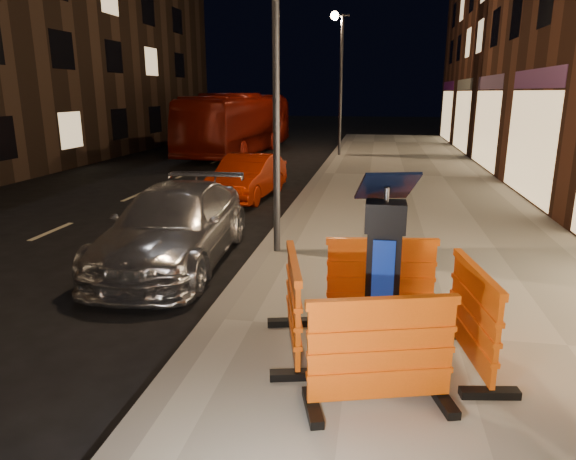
% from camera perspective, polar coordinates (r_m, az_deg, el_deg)
% --- Properties ---
extents(ground_plane, '(120.00, 120.00, 0.00)m').
position_cam_1_polar(ground_plane, '(6.83, -8.22, -10.84)').
color(ground_plane, black).
rests_on(ground_plane, ground).
extents(sidewalk, '(6.00, 60.00, 0.15)m').
position_cam_1_polar(sidewalk, '(6.58, 18.07, -11.80)').
color(sidewalk, gray).
rests_on(sidewalk, ground).
extents(kerb, '(0.30, 60.00, 0.15)m').
position_cam_1_polar(kerb, '(6.79, -8.25, -10.27)').
color(kerb, slate).
rests_on(kerb, ground).
extents(parking_kiosk, '(0.72, 0.72, 1.95)m').
position_cam_1_polar(parking_kiosk, '(5.51, 10.47, -4.74)').
color(parking_kiosk, black).
rests_on(parking_kiosk, sidewalk).
extents(barrier_front, '(1.50, 0.94, 1.09)m').
position_cam_1_polar(barrier_front, '(4.81, 10.27, -13.40)').
color(barrier_front, '#FA5E0D').
rests_on(barrier_front, sidewalk).
extents(barrier_back, '(1.46, 0.76, 1.09)m').
position_cam_1_polar(barrier_back, '(6.55, 10.25, -5.49)').
color(barrier_back, '#FA5E0D').
rests_on(barrier_back, sidewalk).
extents(barrier_kerbside, '(0.87, 1.49, 1.09)m').
position_cam_1_polar(barrier_kerbside, '(5.73, 0.62, -8.32)').
color(barrier_kerbside, '#FA5E0D').
rests_on(barrier_kerbside, sidewalk).
extents(barrier_bldgside, '(0.79, 1.47, 1.09)m').
position_cam_1_polar(barrier_bldgside, '(5.76, 19.86, -9.11)').
color(barrier_bldgside, '#FA5E0D').
rests_on(barrier_bldgside, sidewalk).
extents(car_silver, '(2.15, 4.75, 1.35)m').
position_cam_1_polar(car_silver, '(9.45, -12.27, -3.55)').
color(car_silver, '#BCBCC1').
rests_on(car_silver, ground).
extents(car_red, '(1.64, 3.86, 1.24)m').
position_cam_1_polar(car_red, '(14.90, -4.44, 3.58)').
color(car_red, '#AA1E03').
rests_on(car_red, ground).
extents(bus_doubledecker, '(3.23, 10.57, 2.90)m').
position_cam_1_polar(bus_doubledecker, '(25.94, -5.41, 8.48)').
color(bus_doubledecker, maroon).
rests_on(bus_doubledecker, ground).
extents(street_lamp_mid, '(0.12, 0.12, 6.00)m').
position_cam_1_polar(street_lamp_mid, '(8.99, -1.33, 16.27)').
color(street_lamp_mid, '#3F3F44').
rests_on(street_lamp_mid, sidewalk).
extents(street_lamp_far, '(0.12, 0.12, 6.00)m').
position_cam_1_polar(street_lamp_far, '(23.88, 5.89, 15.48)').
color(street_lamp_far, '#3F3F44').
rests_on(street_lamp_far, sidewalk).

